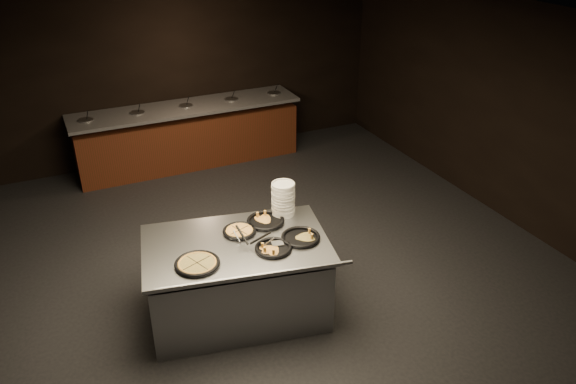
{
  "coord_description": "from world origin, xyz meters",
  "views": [
    {
      "loc": [
        -2.14,
        -4.96,
        4.02
      ],
      "look_at": [
        0.3,
        0.3,
        0.94
      ],
      "focal_mm": 35.0,
      "sensor_mm": 36.0,
      "label": 1
    }
  ],
  "objects_px": {
    "pan_veggie_whole": "(197,264)",
    "pan_cheese_whole": "(239,231)",
    "serving_counter": "(238,280)",
    "plate_stack": "(283,199)"
  },
  "relations": [
    {
      "from": "serving_counter",
      "to": "pan_veggie_whole",
      "type": "bearing_deg",
      "value": -144.66
    },
    {
      "from": "pan_veggie_whole",
      "to": "plate_stack",
      "type": "bearing_deg",
      "value": 25.43
    },
    {
      "from": "serving_counter",
      "to": "plate_stack",
      "type": "relative_size",
      "value": 5.52
    },
    {
      "from": "serving_counter",
      "to": "plate_stack",
      "type": "xyz_separation_m",
      "value": [
        0.68,
        0.34,
        0.65
      ]
    },
    {
      "from": "plate_stack",
      "to": "pan_cheese_whole",
      "type": "relative_size",
      "value": 1.06
    },
    {
      "from": "serving_counter",
      "to": "plate_stack",
      "type": "height_order",
      "value": "plate_stack"
    },
    {
      "from": "plate_stack",
      "to": "pan_veggie_whole",
      "type": "distance_m",
      "value": 1.28
    },
    {
      "from": "pan_veggie_whole",
      "to": "pan_cheese_whole",
      "type": "bearing_deg",
      "value": 33.83
    },
    {
      "from": "serving_counter",
      "to": "pan_veggie_whole",
      "type": "height_order",
      "value": "pan_veggie_whole"
    },
    {
      "from": "pan_cheese_whole",
      "to": "plate_stack",
      "type": "bearing_deg",
      "value": 15.83
    }
  ]
}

